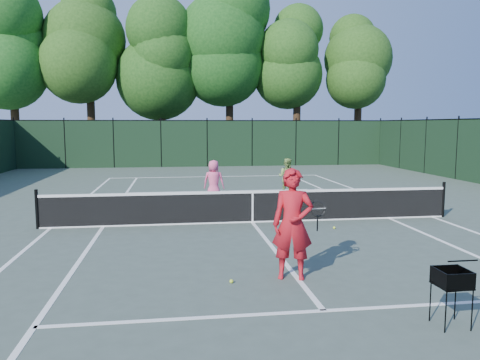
{
  "coord_description": "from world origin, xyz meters",
  "views": [
    {
      "loc": [
        -2.17,
        -12.84,
        2.76
      ],
      "look_at": [
        -0.22,
        1.0,
        1.1
      ],
      "focal_mm": 35.0,
      "sensor_mm": 36.0,
      "label": 1
    }
  ],
  "objects": [
    {
      "name": "sideline_doubles_right",
      "position": [
        5.49,
        0.0,
        0.0
      ],
      "size": [
        0.1,
        23.77,
        0.01
      ],
      "primitive_type": "cube",
      "color": "white",
      "rests_on": "ground"
    },
    {
      "name": "player_green",
      "position": [
        2.16,
        4.78,
        0.73
      ],
      "size": [
        0.91,
        0.88,
        1.47
      ],
      "rotation": [
        0.0,
        0.0,
        2.47
      ],
      "color": "#89AB55",
      "rests_on": "ground"
    },
    {
      "name": "service_line_far",
      "position": [
        0.0,
        6.4,
        0.0
      ],
      "size": [
        8.23,
        0.1,
        0.01
      ],
      "primitive_type": "cube",
      "color": "white",
      "rests_on": "ground"
    },
    {
      "name": "tree_3",
      "position": [
        2.0,
        22.3,
        9.01
      ],
      "size": [
        7.0,
        7.0,
        14.45
      ],
      "color": "black",
      "rests_on": "ground"
    },
    {
      "name": "tennis_net",
      "position": [
        0.0,
        0.0,
        0.48
      ],
      "size": [
        11.69,
        0.09,
        1.06
      ],
      "color": "black",
      "rests_on": "ground"
    },
    {
      "name": "tree_0",
      "position": [
        -13.0,
        21.5,
        8.16
      ],
      "size": [
        6.4,
        6.4,
        13.14
      ],
      "color": "black",
      "rests_on": "ground"
    },
    {
      "name": "sideline_singles_left",
      "position": [
        -4.12,
        0.0,
        0.0
      ],
      "size": [
        0.1,
        23.77,
        0.01
      ],
      "primitive_type": "cube",
      "color": "white",
      "rests_on": "ground"
    },
    {
      "name": "center_service_line",
      "position": [
        0.0,
        0.0,
        0.0
      ],
      "size": [
        0.1,
        12.8,
        0.01
      ],
      "primitive_type": "cube",
      "color": "white",
      "rests_on": "ground"
    },
    {
      "name": "baseline_far",
      "position": [
        0.0,
        11.88,
        0.0
      ],
      "size": [
        10.97,
        0.1,
        0.01
      ],
      "primitive_type": "cube",
      "color": "white",
      "rests_on": "ground"
    },
    {
      "name": "sideline_doubles_left",
      "position": [
        -5.49,
        0.0,
        0.0
      ],
      "size": [
        0.1,
        23.77,
        0.01
      ],
      "primitive_type": "cube",
      "color": "white",
      "rests_on": "ground"
    },
    {
      "name": "tree_2",
      "position": [
        -3.0,
        21.8,
        7.73
      ],
      "size": [
        6.0,
        6.0,
        12.4
      ],
      "color": "black",
      "rests_on": "ground"
    },
    {
      "name": "sideline_singles_right",
      "position": [
        4.12,
        0.0,
        0.0
      ],
      "size": [
        0.1,
        23.77,
        0.01
      ],
      "primitive_type": "cube",
      "color": "white",
      "rests_on": "ground"
    },
    {
      "name": "loose_ball_midcourt",
      "position": [
        2.02,
        -1.13,
        0.03
      ],
      "size": [
        0.07,
        0.07,
        0.07
      ],
      "primitive_type": "sphere",
      "color": "#CFF331",
      "rests_on": "ground"
    },
    {
      "name": "tree_5",
      "position": [
        12.0,
        22.1,
        7.71
      ],
      "size": [
        5.8,
        5.8,
        12.23
      ],
      "color": "black",
      "rests_on": "ground"
    },
    {
      "name": "loose_ball_near_cart",
      "position": [
        -1.21,
        -4.99,
        0.03
      ],
      "size": [
        0.07,
        0.07,
        0.07
      ],
      "primitive_type": "sphere",
      "color": "#C6EC30",
      "rests_on": "ground"
    },
    {
      "name": "fence_far",
      "position": [
        0.0,
        18.0,
        1.5
      ],
      "size": [
        24.0,
        0.05,
        3.0
      ],
      "primitive_type": "cube",
      "color": "black",
      "rests_on": "ground"
    },
    {
      "name": "tree_4",
      "position": [
        7.0,
        21.6,
        8.14
      ],
      "size": [
        6.2,
        6.2,
        12.97
      ],
      "color": "black",
      "rests_on": "ground"
    },
    {
      "name": "ball_hopper",
      "position": [
        1.56,
        -7.14,
        0.67
      ],
      "size": [
        0.44,
        0.44,
        0.8
      ],
      "rotation": [
        0.0,
        0.0,
        0.05
      ],
      "color": "black",
      "rests_on": "ground"
    },
    {
      "name": "service_line_near",
      "position": [
        0.0,
        -6.4,
        0.0
      ],
      "size": [
        8.23,
        0.1,
        0.01
      ],
      "primitive_type": "cube",
      "color": "white",
      "rests_on": "ground"
    },
    {
      "name": "tree_1",
      "position": [
        -8.0,
        22.0,
        8.69
      ],
      "size": [
        6.8,
        6.8,
        13.98
      ],
      "color": "black",
      "rests_on": "ground"
    },
    {
      "name": "ground",
      "position": [
        0.0,
        0.0,
        0.0
      ],
      "size": [
        90.0,
        90.0,
        0.0
      ],
      "primitive_type": "plane",
      "color": "#414F44",
      "rests_on": "ground"
    },
    {
      "name": "coach",
      "position": [
        -0.09,
        -4.87,
        1.0
      ],
      "size": [
        1.09,
        0.65,
        1.99
      ],
      "rotation": [
        0.0,
        0.0,
        -0.27
      ],
      "color": "red",
      "rests_on": "ground"
    },
    {
      "name": "player_pink",
      "position": [
        -0.79,
        3.54,
        0.76
      ],
      "size": [
        0.83,
        0.63,
        1.52
      ],
      "rotation": [
        0.0,
        0.0,
        2.92
      ],
      "color": "#ED5388",
      "rests_on": "ground"
    }
  ]
}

